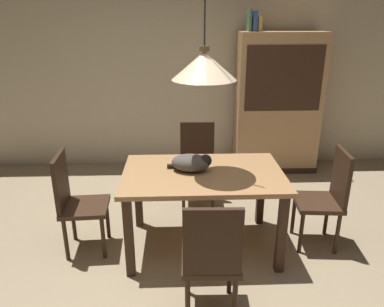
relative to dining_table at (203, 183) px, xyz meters
name	(u,v)px	position (x,y,z in m)	size (l,w,h in m)	color
ground	(188,279)	(-0.15, -0.47, -0.65)	(10.00, 10.00, 0.00)	#998466
back_wall	(182,62)	(-0.15, 2.18, 0.80)	(6.40, 0.10, 2.90)	beige
dining_table	(203,183)	(0.00, 0.00, 0.00)	(1.40, 0.90, 0.75)	#A87A4C
chair_far_back	(197,161)	(0.00, 0.88, -0.14)	(0.41, 0.41, 0.93)	#382316
chair_near_front	(211,256)	(0.00, -0.88, -0.14)	(0.41, 0.41, 0.93)	#382316
chair_right_side	(327,195)	(1.13, -0.01, -0.14)	(0.43, 0.43, 0.93)	#382316
chair_left_side	(75,199)	(-1.13, 0.00, -0.14)	(0.42, 0.42, 0.93)	#382316
cat_sleeping	(192,163)	(-0.09, 0.04, 0.18)	(0.40, 0.28, 0.16)	#4C4742
pendant_lamp	(204,65)	(0.00, 0.00, 1.01)	(0.52, 0.52, 1.30)	beige
hutch_bookcase	(277,107)	(1.12, 1.85, 0.24)	(1.12, 0.45, 1.85)	tan
book_green_slim	(249,20)	(0.69, 1.85, 1.33)	(0.03, 0.20, 0.26)	#427A4C
book_blue_wide	(254,21)	(0.74, 1.85, 1.32)	(0.06, 0.24, 0.24)	#384C93
book_yellow_short	(259,24)	(0.81, 1.85, 1.29)	(0.04, 0.20, 0.18)	gold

